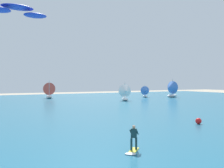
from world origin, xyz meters
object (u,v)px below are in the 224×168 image
Objects in this scene: kite at (17,11)px; sailboat_center_horizon at (145,92)px; sailboat_leading at (125,92)px; sailboat_heeled_over at (171,89)px; sailboat_near_shore at (49,90)px; marker_buoy at (198,121)px; kitesurfer at (133,142)px.

kite is 1.44× the size of sailboat_center_horizon.
sailboat_leading is 19.34m from sailboat_heeled_over.
sailboat_near_shore is at bearing 72.20° from kite.
kite is 59.84m from sailboat_heeled_over.
kite reaches higher than marker_buoy.
marker_buoy is (-22.60, -41.03, -1.30)m from sailboat_center_horizon.
sailboat_heeled_over is (31.52, -12.95, 0.22)m from sailboat_near_shore.
marker_buoy is at bearing -87.36° from sailboat_near_shore.
sailboat_leading is (28.70, 30.33, -8.27)m from kite.
sailboat_leading is 6.67× the size of marker_buoy.
sailboat_heeled_over is 47.89m from marker_buoy.
sailboat_near_shore is (15.69, 48.87, -8.09)m from kite.
sailboat_leading is at bearing -54.94° from sailboat_near_shore.
marker_buoy is (12.14, 5.94, -0.28)m from kitesurfer.
sailboat_center_horizon is 46.86m from marker_buoy.
sailboat_leading is 0.92× the size of sailboat_near_shore.
sailboat_heeled_over reaches higher than marker_buoy.
kitesurfer is 60.28m from sailboat_heeled_over.
marker_buoy is (18.03, -1.99, -9.91)m from kite.
kite is 57.00m from sailboat_center_horizon.
sailboat_heeled_over is at bearing 52.42° from marker_buoy.
sailboat_leading reaches higher than kitesurfer.
sailboat_near_shore reaches higher than marker_buoy.
kitesurfer is at bearing -99.78° from sailboat_near_shore.
sailboat_leading is 14.78m from sailboat_center_horizon.
kite reaches higher than sailboat_center_horizon.
sailboat_leading reaches higher than marker_buoy.
kitesurfer is 0.35× the size of kite.
sailboat_near_shore is at bearing 125.06° from sailboat_leading.
kite reaches higher than sailboat_leading.
kite is at bearing -133.42° from sailboat_leading.
sailboat_heeled_over is at bearing 37.27° from kite.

